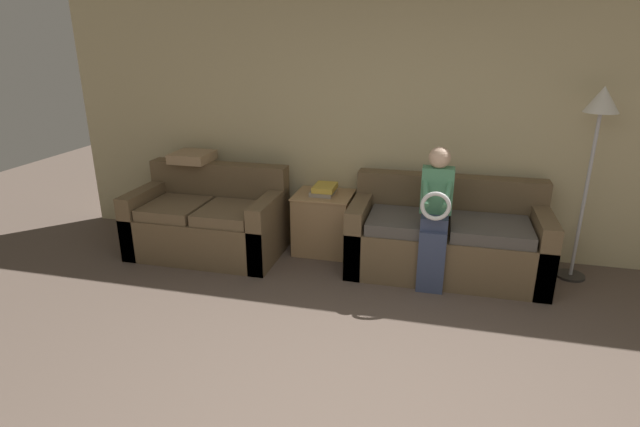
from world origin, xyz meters
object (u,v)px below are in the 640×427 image
object	(u,v)px
throw_pillow	(192,157)
couch_main	(446,239)
book_stack	(324,189)
side_shelf	(324,222)
floor_lamp	(599,122)
couch_side	(209,222)
child_left_seated	(435,211)

from	to	relation	value
throw_pillow	couch_main	bearing A→B (deg)	-3.67
book_stack	throw_pillow	bearing A→B (deg)	-179.32
side_shelf	floor_lamp	xyz separation A→B (m)	(2.43, -0.04, 1.15)
couch_side	child_left_seated	distance (m)	2.34
couch_main	child_left_seated	distance (m)	0.53
child_left_seated	throw_pillow	size ratio (longest dim) A/B	3.17
couch_main	book_stack	bearing A→B (deg)	171.34
couch_side	book_stack	bearing A→B (deg)	15.26
couch_main	side_shelf	bearing A→B (deg)	171.53
couch_main	throw_pillow	world-z (taller)	throw_pillow
throw_pillow	child_left_seated	bearing A→B (deg)	-11.37
book_stack	throw_pillow	size ratio (longest dim) A/B	0.77
couch_main	side_shelf	world-z (taller)	couch_main
throw_pillow	floor_lamp	bearing A→B (deg)	-0.41
child_left_seated	side_shelf	distance (m)	1.32
couch_side	side_shelf	world-z (taller)	couch_side
side_shelf	couch_main	bearing A→B (deg)	-8.47
child_left_seated	floor_lamp	distance (m)	1.58
couch_main	child_left_seated	world-z (taller)	child_left_seated
couch_side	child_left_seated	size ratio (longest dim) A/B	1.20
book_stack	floor_lamp	xyz separation A→B (m)	(2.43, -0.05, 0.79)
couch_side	book_stack	world-z (taller)	couch_side
couch_main	book_stack	distance (m)	1.31
couch_main	couch_side	world-z (taller)	couch_side
side_shelf	throw_pillow	world-z (taller)	throw_pillow
couch_side	couch_main	bearing A→B (deg)	2.99
side_shelf	floor_lamp	bearing A→B (deg)	-0.99
couch_side	child_left_seated	xyz separation A→B (m)	(2.29, -0.22, 0.39)
floor_lamp	book_stack	bearing A→B (deg)	178.93
child_left_seated	side_shelf	size ratio (longest dim) A/B	2.03
side_shelf	throw_pillow	xyz separation A→B (m)	(-1.45, -0.01, 0.62)
couch_main	couch_side	xyz separation A→B (m)	(-2.41, -0.13, -0.00)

